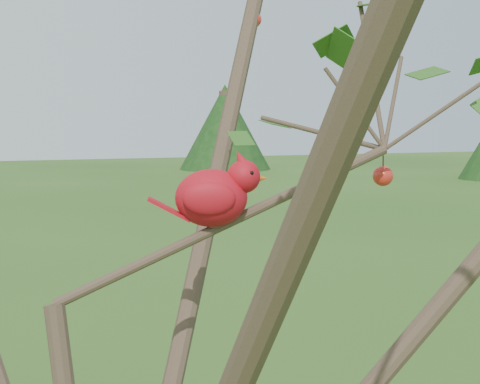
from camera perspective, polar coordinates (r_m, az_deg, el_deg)
The scene contains 3 objects.
crabapple_tree at distance 1.13m, azimuth -9.81°, elevation -1.27°, with size 2.35×2.05×2.95m.
cardinal at distance 1.28m, azimuth -1.93°, elevation -0.22°, with size 0.21×0.13×0.15m.
distant_trees at distance 26.69m, azimuth -14.83°, elevation 4.09°, with size 42.77×13.48×3.77m.
Camera 1 is at (-0.20, -1.12, 2.26)m, focal length 55.00 mm.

